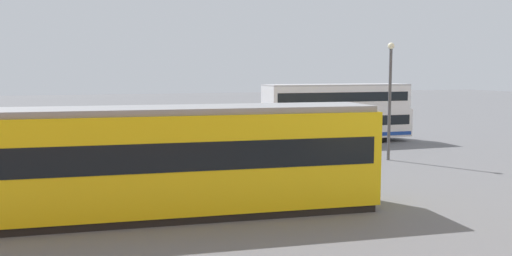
{
  "coord_description": "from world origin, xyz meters",
  "views": [
    {
      "loc": [
        11.18,
        30.56,
        4.78
      ],
      "look_at": [
        2.47,
        3.83,
        1.76
      ],
      "focal_mm": 38.02,
      "sensor_mm": 36.0,
      "label": 1
    }
  ],
  "objects_px": {
    "pedestrian_near_railing": "(261,144)",
    "pedestrian_crossing": "(330,151)",
    "tram_yellow": "(164,160)",
    "info_sign": "(157,133)",
    "double_decker_bus": "(336,113)",
    "street_lamp": "(390,91)"
  },
  "relations": [
    {
      "from": "pedestrian_near_railing",
      "to": "pedestrian_crossing",
      "type": "distance_m",
      "value": 3.73
    },
    {
      "from": "tram_yellow",
      "to": "info_sign",
      "type": "relative_size",
      "value": 5.71
    },
    {
      "from": "double_decker_bus",
      "to": "pedestrian_near_railing",
      "type": "height_order",
      "value": "double_decker_bus"
    },
    {
      "from": "info_sign",
      "to": "street_lamp",
      "type": "bearing_deg",
      "value": 173.5
    },
    {
      "from": "double_decker_bus",
      "to": "tram_yellow",
      "type": "xyz_separation_m",
      "value": [
        13.55,
        14.72,
        -0.11
      ]
    },
    {
      "from": "double_decker_bus",
      "to": "pedestrian_near_railing",
      "type": "xyz_separation_m",
      "value": [
        7.3,
        6.16,
        -0.96
      ]
    },
    {
      "from": "pedestrian_crossing",
      "to": "info_sign",
      "type": "distance_m",
      "value": 8.39
    },
    {
      "from": "tram_yellow",
      "to": "pedestrian_crossing",
      "type": "height_order",
      "value": "tram_yellow"
    },
    {
      "from": "pedestrian_crossing",
      "to": "street_lamp",
      "type": "bearing_deg",
      "value": -159.12
    },
    {
      "from": "tram_yellow",
      "to": "info_sign",
      "type": "distance_m",
      "value": 8.86
    },
    {
      "from": "pedestrian_crossing",
      "to": "info_sign",
      "type": "xyz_separation_m",
      "value": [
        7.79,
        -2.99,
        0.82
      ]
    },
    {
      "from": "pedestrian_near_railing",
      "to": "info_sign",
      "type": "bearing_deg",
      "value": -2.68
    },
    {
      "from": "pedestrian_crossing",
      "to": "pedestrian_near_railing",
      "type": "bearing_deg",
      "value": -47.34
    },
    {
      "from": "double_decker_bus",
      "to": "tram_yellow",
      "type": "relative_size",
      "value": 0.7
    },
    {
      "from": "pedestrian_near_railing",
      "to": "double_decker_bus",
      "type": "bearing_deg",
      "value": -139.84
    },
    {
      "from": "pedestrian_crossing",
      "to": "tram_yellow",
      "type": "bearing_deg",
      "value": 33.54
    },
    {
      "from": "double_decker_bus",
      "to": "info_sign",
      "type": "relative_size",
      "value": 3.99
    },
    {
      "from": "double_decker_bus",
      "to": "pedestrian_near_railing",
      "type": "relative_size",
      "value": 5.71
    },
    {
      "from": "tram_yellow",
      "to": "pedestrian_near_railing",
      "type": "bearing_deg",
      "value": -126.14
    },
    {
      "from": "pedestrian_crossing",
      "to": "info_sign",
      "type": "relative_size",
      "value": 0.64
    },
    {
      "from": "pedestrian_crossing",
      "to": "street_lamp",
      "type": "distance_m",
      "value": 5.3
    },
    {
      "from": "double_decker_bus",
      "to": "tram_yellow",
      "type": "bearing_deg",
      "value": 47.37
    }
  ]
}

